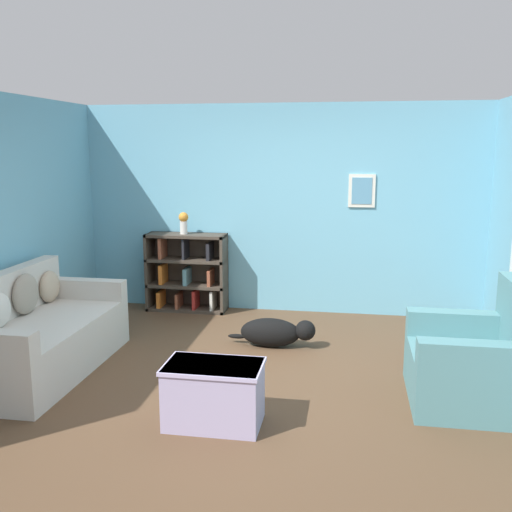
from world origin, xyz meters
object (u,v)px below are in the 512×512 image
recliner_chair (478,362)px  vase (184,222)px  bookshelf (187,273)px  coffee_table (214,393)px  couch (35,336)px  dog (275,332)px

recliner_chair → vase: 3.93m
bookshelf → coffee_table: bookshelf is taller
bookshelf → couch: bearing=-110.2°
bookshelf → recliner_chair: 3.85m
recliner_chair → dog: 2.10m
bookshelf → recliner_chair: recliner_chair is taller
recliner_chair → bookshelf: bearing=144.2°
couch → recliner_chair: 3.93m
coffee_table → dog: (0.23, 1.78, -0.10)m
coffee_table → dog: coffee_table is taller
dog → vase: (-1.33, 1.18, 0.99)m
bookshelf → dog: bookshelf is taller
dog → recliner_chair: bearing=-30.0°
dog → couch: bearing=-154.4°
bookshelf → recliner_chair: bearing=-35.8°
vase → dog: bearing=-41.7°
couch → vase: 2.48m
recliner_chair → coffee_table: 2.17m
coffee_table → vase: 3.28m
couch → vase: bearing=70.1°
coffee_table → bookshelf: bearing=109.9°
couch → dog: couch is taller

